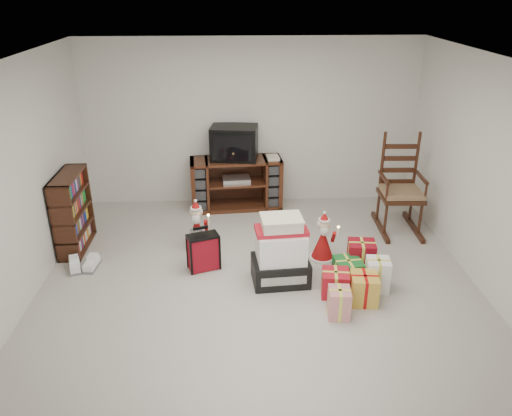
{
  "coord_description": "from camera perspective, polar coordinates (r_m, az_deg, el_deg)",
  "views": [
    {
      "loc": [
        -0.25,
        -4.84,
        3.18
      ],
      "look_at": [
        -0.01,
        0.6,
        0.71
      ],
      "focal_mm": 35.0,
      "sensor_mm": 36.0,
      "label": 1
    }
  ],
  "objects": [
    {
      "name": "red_suitcase",
      "position": [
        6.03,
        -6.02,
        -5.03
      ],
      "size": [
        0.39,
        0.29,
        0.53
      ],
      "rotation": [
        0.0,
        0.0,
        0.34
      ],
      "color": "maroon",
      "rests_on": "floor"
    },
    {
      "name": "sneaker_pair",
      "position": [
        6.43,
        -19.13,
        -6.19
      ],
      "size": [
        0.38,
        0.33,
        0.11
      ],
      "rotation": [
        0.0,
        0.0,
        0.16
      ],
      "color": "white",
      "rests_on": "floor"
    },
    {
      "name": "teddy_bear",
      "position": [
        5.86,
        2.6,
        -6.58
      ],
      "size": [
        0.26,
        0.23,
        0.38
      ],
      "color": "brown",
      "rests_on": "floor"
    },
    {
      "name": "mrs_claus_figurine",
      "position": [
        6.49,
        -6.76,
        -2.53
      ],
      "size": [
        0.33,
        0.31,
        0.67
      ],
      "color": "maroon",
      "rests_on": "floor"
    },
    {
      "name": "gift_cluster",
      "position": [
        5.74,
        11.15,
        -8.04
      ],
      "size": [
        0.84,
        1.17,
        0.29
      ],
      "color": "#A91320",
      "rests_on": "floor"
    },
    {
      "name": "gift_pile",
      "position": [
        5.7,
        2.85,
        -5.34
      ],
      "size": [
        0.68,
        0.52,
        0.81
      ],
      "rotation": [
        0.0,
        0.0,
        0.08
      ],
      "color": "black",
      "rests_on": "floor"
    },
    {
      "name": "rocking_chair",
      "position": [
        7.19,
        16.01,
        1.33
      ],
      "size": [
        0.59,
        0.94,
        1.39
      ],
      "rotation": [
        0.0,
        0.0,
        -0.03
      ],
      "color": "#3A1B10",
      "rests_on": "floor"
    },
    {
      "name": "crt_television",
      "position": [
        7.41,
        -2.5,
        7.47
      ],
      "size": [
        0.72,
        0.57,
        0.49
      ],
      "rotation": [
        0.0,
        0.0,
        -0.13
      ],
      "color": "black",
      "rests_on": "tv_stand"
    },
    {
      "name": "room",
      "position": [
        5.22,
        0.36,
        2.67
      ],
      "size": [
        5.01,
        5.01,
        2.51
      ],
      "color": "#AEA89F",
      "rests_on": "ground"
    },
    {
      "name": "stocking",
      "position": [
        5.75,
        3.79,
        -5.49
      ],
      "size": [
        0.33,
        0.22,
        0.64
      ],
      "primitive_type": null,
      "rotation": [
        0.0,
        0.0,
        -0.35
      ],
      "color": "#0C6E16",
      "rests_on": "floor"
    },
    {
      "name": "bookshelf",
      "position": [
        6.79,
        -20.19,
        -0.55
      ],
      "size": [
        0.28,
        0.83,
        1.02
      ],
      "color": "#3A1B10",
      "rests_on": "floor"
    },
    {
      "name": "tv_stand",
      "position": [
        7.6,
        -2.27,
        2.83
      ],
      "size": [
        1.4,
        0.6,
        0.78
      ],
      "rotation": [
        0.0,
        0.0,
        0.08
      ],
      "color": "#482314",
      "rests_on": "floor"
    },
    {
      "name": "santa_figurine",
      "position": [
        6.25,
        7.65,
        -3.84
      ],
      "size": [
        0.31,
        0.3,
        0.64
      ],
      "color": "maroon",
      "rests_on": "floor"
    }
  ]
}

